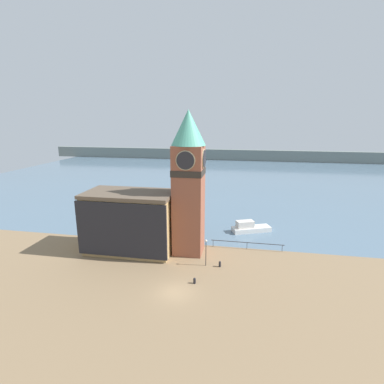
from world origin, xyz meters
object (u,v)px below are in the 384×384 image
Objects in this scene: mooring_bollard_near at (220,264)px; lamp_post at (206,247)px; pier_building at (130,222)px; boat_near at (249,228)px; clock_tower at (189,180)px; mooring_bollard_far at (195,280)px.

mooring_bollard_near is 2.91m from lamp_post.
pier_building reaches higher than boat_near.
pier_building is (-8.67, -1.07, -6.41)m from clock_tower.
mooring_bollard_far is at bearing -34.45° from pier_building.
pier_building is 14.57m from mooring_bollard_near.
clock_tower is 2.91× the size of boat_near.
pier_building is 3.47× the size of lamp_post.
mooring_bollard_far is at bearing -132.04° from boat_near.
pier_building is at bearing 166.39° from lamp_post.
lamp_post is at bearing 81.45° from mooring_bollard_far.
lamp_post is at bearing -51.58° from clock_tower.
boat_near is at bearing 74.23° from mooring_bollard_near.
boat_near reaches higher than mooring_bollard_near.
clock_tower is at bearing -154.79° from boat_near.
boat_near is 14.36m from mooring_bollard_near.
pier_building is at bearing 145.55° from mooring_bollard_far.
boat_near is 8.60× the size of mooring_bollard_near.
mooring_bollard_far is (11.07, -7.59, -4.12)m from pier_building.
lamp_post reaches higher than mooring_bollard_near.
mooring_bollard_near is at bearing 60.98° from mooring_bollard_far.
pier_building is 15.89× the size of mooring_bollard_near.
mooring_bollard_near is at bearing -128.43° from boat_near.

